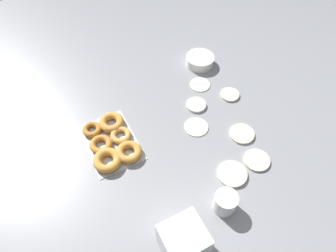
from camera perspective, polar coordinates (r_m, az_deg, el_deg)
The scene contains 12 objects.
ground_plane at distance 1.30m, azimuth 5.73°, elevation -1.10°, with size 3.00×3.00×0.00m, color gray.
pancake_0 at distance 1.32m, azimuth 13.88°, elevation -1.46°, with size 0.11×0.11×0.01m, color beige.
pancake_1 at distance 1.48m, azimuth 6.09°, elevation 7.90°, with size 0.10×0.10×0.01m, color beige.
pancake_2 at distance 1.31m, azimuth 5.39°, elevation -0.12°, with size 0.11×0.11×0.01m, color beige.
pancake_3 at distance 1.20m, azimuth 12.10°, elevation -8.90°, with size 0.12×0.12×0.01m, color beige.
pancake_4 at distance 1.26m, azimuth 16.53°, elevation -6.26°, with size 0.10×0.10×0.01m, color beige.
pancake_5 at distance 1.46m, azimuth 11.68°, elevation 5.87°, with size 0.09×0.09×0.01m, color beige.
pancake_6 at distance 1.39m, azimuth 5.38°, elevation 4.03°, with size 0.09×0.09×0.01m, color silver.
donut_tray at distance 1.26m, azimuth -10.71°, elevation -3.02°, with size 0.29×0.20×0.04m.
batter_bowl at distance 1.59m, azimuth 6.09°, elevation 12.32°, with size 0.14×0.14×0.05m.
container_stack at distance 1.01m, azimuth 2.94°, elevation -21.14°, with size 0.13×0.13×0.15m.
paper_cup at distance 1.10m, azimuth 10.85°, elevation -14.06°, with size 0.08×0.08×0.08m.
Camera 1 is at (0.62, -0.47, 1.04)m, focal length 32.00 mm.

